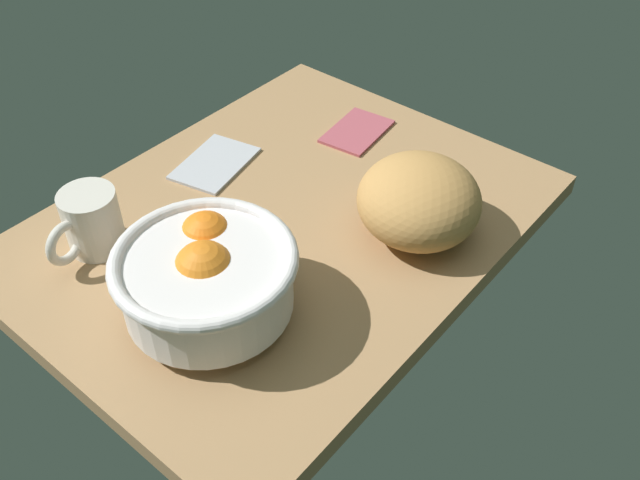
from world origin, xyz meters
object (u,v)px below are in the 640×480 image
fruit_bowl (206,275)px  napkin_spare (357,130)px  bread_loaf (419,200)px  napkin_folded (215,162)px  mug (90,223)px

fruit_bowl → napkin_spare: bearing=13.7°
bread_loaf → napkin_folded: bread_loaf is taller
napkin_spare → mug: bearing=167.3°
fruit_bowl → napkin_spare: (40.87, 9.93, -5.56)cm
mug → napkin_spare: bearing=-12.7°
fruit_bowl → bread_loaf: size_ratio=1.25×
fruit_bowl → bread_loaf: fruit_bowl is taller
fruit_bowl → mug: size_ratio=1.85×
bread_loaf → napkin_folded: size_ratio=1.32×
fruit_bowl → bread_loaf: bearing=-20.7°
mug → bread_loaf: bearing=-45.8°
bread_loaf → mug: size_ratio=1.48×
napkin_folded → napkin_spare: same height
fruit_bowl → napkin_folded: bearing=45.5°
mug → fruit_bowl: bearing=-84.8°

